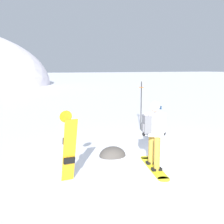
# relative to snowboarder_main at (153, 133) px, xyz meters

# --- Properties ---
(ground_plane) EXTENTS (300.00, 300.00, 0.00)m
(ground_plane) POSITION_rel_snowboarder_main_xyz_m (0.51, 0.19, -0.92)
(ground_plane) COLOR white
(snowboarder_main) EXTENTS (0.75, 1.77, 1.71)m
(snowboarder_main) POSITION_rel_snowboarder_main_xyz_m (0.00, 0.00, 0.00)
(snowboarder_main) COLOR yellow
(snowboarder_main) RESTS_ON ground
(spare_snowboard) EXTENTS (0.28, 0.46, 1.61)m
(spare_snowboard) POSITION_rel_snowboarder_main_xyz_m (-2.18, 0.05, -0.10)
(spare_snowboard) COLOR orange
(spare_snowboard) RESTS_ON ground
(piste_marker_near) EXTENTS (0.20, 0.20, 2.01)m
(piste_marker_near) POSITION_rel_snowboarder_main_xyz_m (2.13, 3.97, 0.23)
(piste_marker_near) COLOR black
(piste_marker_near) RESTS_ON ground
(rock_dark) EXTENTS (0.78, 0.67, 0.55)m
(rock_dark) POSITION_rel_snowboarder_main_xyz_m (-0.48, 1.33, -0.92)
(rock_dark) COLOR #4C4742
(rock_dark) RESTS_ON ground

